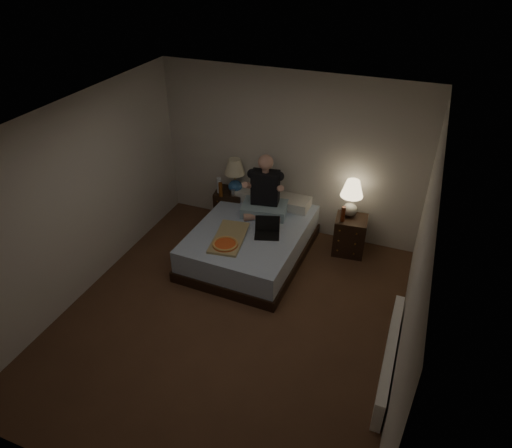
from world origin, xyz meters
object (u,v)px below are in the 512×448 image
at_px(bed, 251,241).
at_px(radiator, 389,357).
at_px(nightstand_left, 230,206).
at_px(person, 265,186).
at_px(laptop, 267,229).
at_px(pizza_box, 225,245).
at_px(beer_bottle_right, 343,214).
at_px(nightstand_right, 350,235).
at_px(soda_can, 233,193).
at_px(beer_bottle_left, 221,190).
at_px(water_bottle, 219,185).
at_px(lamp_left, 235,176).
at_px(lamp_right, 351,198).

xyz_separation_m(bed, radiator, (2.17, -1.40, -0.04)).
xyz_separation_m(nightstand_left, person, (0.71, -0.31, 0.67)).
bearing_deg(laptop, pizza_box, -151.21).
height_order(beer_bottle_right, laptop, beer_bottle_right).
distance_m(nightstand_left, nightstand_right, 1.98).
xyz_separation_m(beer_bottle_right, pizza_box, (-1.34, -1.07, -0.17)).
height_order(soda_can, beer_bottle_right, beer_bottle_right).
distance_m(bed, beer_bottle_left, 0.99).
xyz_separation_m(water_bottle, laptop, (1.07, -0.74, -0.09)).
distance_m(nightstand_left, radiator, 3.54).
relative_size(lamp_left, radiator, 0.35).
bearing_deg(person, lamp_right, 2.96).
bearing_deg(water_bottle, laptop, -34.67).
bearing_deg(water_bottle, lamp_left, 27.65).
bearing_deg(person, soda_can, 152.30).
bearing_deg(radiator, lamp_right, 113.50).
distance_m(soda_can, radiator, 3.41).
bearing_deg(nightstand_left, person, -30.93).
relative_size(nightstand_right, laptop, 1.71).
bearing_deg(radiator, nightstand_right, 112.89).
bearing_deg(nightstand_left, lamp_right, -8.37).
bearing_deg(person, pizza_box, -110.70).
relative_size(lamp_right, radiator, 0.35).
xyz_separation_m(nightstand_right, person, (-1.27, -0.19, 0.66)).
distance_m(water_bottle, beer_bottle_left, 0.12).
bearing_deg(lamp_right, soda_can, -177.50).
bearing_deg(laptop, person, 96.14).
bearing_deg(pizza_box, laptop, 38.45).
relative_size(bed, beer_bottle_left, 8.52).
bearing_deg(person, beer_bottle_left, 162.11).
relative_size(nightstand_right, lamp_left, 1.04).
bearing_deg(pizza_box, person, 70.99).
height_order(pizza_box, radiator, pizza_box).
relative_size(beer_bottle_left, radiator, 0.14).
bearing_deg(soda_can, radiator, -36.55).
height_order(water_bottle, soda_can, water_bottle).
height_order(bed, laptop, laptop).
bearing_deg(soda_can, person, -17.93).
height_order(nightstand_left, nightstand_right, nightstand_right).
distance_m(nightstand_right, person, 1.44).
distance_m(lamp_right, beer_bottle_right, 0.26).
bearing_deg(nightstand_left, soda_can, -54.56).
relative_size(nightstand_right, beer_bottle_right, 2.53).
bearing_deg(water_bottle, person, -13.89).
xyz_separation_m(nightstand_left, lamp_left, (0.09, 0.02, 0.57)).
bearing_deg(nightstand_left, water_bottle, -149.90).
xyz_separation_m(beer_bottle_left, radiator, (2.88, -1.93, -0.49)).
xyz_separation_m(nightstand_left, soda_can, (0.11, -0.11, 0.34)).
height_order(nightstand_right, beer_bottle_right, beer_bottle_right).
height_order(beer_bottle_left, radiator, beer_bottle_left).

